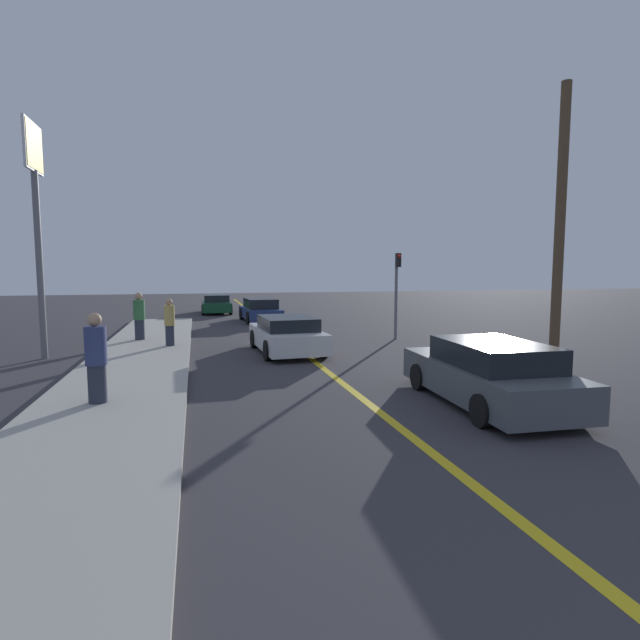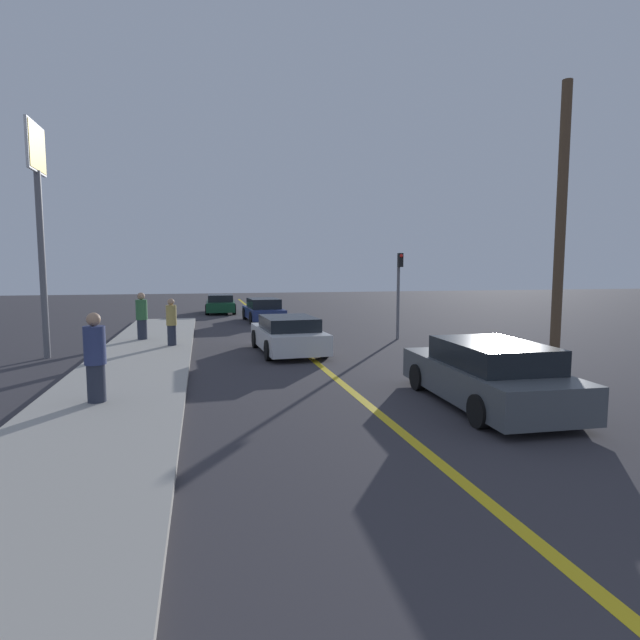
{
  "view_description": "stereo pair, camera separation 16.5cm",
  "coord_description": "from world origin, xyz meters",
  "px_view_note": "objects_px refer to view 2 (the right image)",
  "views": [
    {
      "loc": [
        -3.48,
        0.71,
        2.83
      ],
      "look_at": [
        -0.22,
        13.81,
        1.45
      ],
      "focal_mm": 28.0,
      "sensor_mm": 36.0,
      "label": 1
    },
    {
      "loc": [
        -3.32,
        0.68,
        2.83
      ],
      "look_at": [
        -0.22,
        13.81,
        1.45
      ],
      "focal_mm": 28.0,
      "sensor_mm": 36.0,
      "label": 2
    }
  ],
  "objects_px": {
    "pedestrian_far_standing": "(142,316)",
    "pedestrian_mid_group": "(171,322)",
    "traffic_light": "(399,286)",
    "roadside_sign": "(38,188)",
    "utility_pole": "(560,236)",
    "car_near_right_lane": "(487,374)",
    "car_ahead_center": "(288,335)",
    "pedestrian_near_curb": "(95,358)",
    "car_far_distant": "(263,310)",
    "car_parked_left_lot": "(221,304)"
  },
  "relations": [
    {
      "from": "pedestrian_mid_group",
      "to": "pedestrian_far_standing",
      "type": "distance_m",
      "value": 2.2
    },
    {
      "from": "pedestrian_near_curb",
      "to": "utility_pole",
      "type": "height_order",
      "value": "utility_pole"
    },
    {
      "from": "car_ahead_center",
      "to": "utility_pole",
      "type": "height_order",
      "value": "utility_pole"
    },
    {
      "from": "pedestrian_far_standing",
      "to": "roadside_sign",
      "type": "height_order",
      "value": "roadside_sign"
    },
    {
      "from": "pedestrian_near_curb",
      "to": "pedestrian_far_standing",
      "type": "xyz_separation_m",
      "value": [
        -0.14,
        9.35,
        -0.01
      ]
    },
    {
      "from": "car_near_right_lane",
      "to": "car_ahead_center",
      "type": "bearing_deg",
      "value": 113.97
    },
    {
      "from": "car_near_right_lane",
      "to": "pedestrian_far_standing",
      "type": "height_order",
      "value": "pedestrian_far_standing"
    },
    {
      "from": "pedestrian_near_curb",
      "to": "traffic_light",
      "type": "distance_m",
      "value": 12.68
    },
    {
      "from": "traffic_light",
      "to": "car_ahead_center",
      "type": "bearing_deg",
      "value": -156.02
    },
    {
      "from": "car_near_right_lane",
      "to": "pedestrian_far_standing",
      "type": "bearing_deg",
      "value": 128.52
    },
    {
      "from": "pedestrian_mid_group",
      "to": "roadside_sign",
      "type": "height_order",
      "value": "roadside_sign"
    },
    {
      "from": "car_ahead_center",
      "to": "car_parked_left_lot",
      "type": "xyz_separation_m",
      "value": [
        -1.66,
        16.1,
        -0.02
      ]
    },
    {
      "from": "traffic_light",
      "to": "pedestrian_far_standing",
      "type": "bearing_deg",
      "value": 172.14
    },
    {
      "from": "roadside_sign",
      "to": "pedestrian_near_curb",
      "type": "bearing_deg",
      "value": -67.46
    },
    {
      "from": "car_far_distant",
      "to": "roadside_sign",
      "type": "distance_m",
      "value": 13.38
    },
    {
      "from": "traffic_light",
      "to": "car_parked_left_lot",
      "type": "bearing_deg",
      "value": 115.1
    },
    {
      "from": "car_parked_left_lot",
      "to": "pedestrian_far_standing",
      "type": "bearing_deg",
      "value": -103.33
    },
    {
      "from": "car_ahead_center",
      "to": "pedestrian_near_curb",
      "type": "xyz_separation_m",
      "value": [
        -4.93,
        -5.81,
        0.43
      ]
    },
    {
      "from": "car_far_distant",
      "to": "utility_pole",
      "type": "xyz_separation_m",
      "value": [
        5.2,
        -16.4,
        3.0
      ]
    },
    {
      "from": "pedestrian_far_standing",
      "to": "pedestrian_mid_group",
      "type": "bearing_deg",
      "value": -57.07
    },
    {
      "from": "roadside_sign",
      "to": "traffic_light",
      "type": "bearing_deg",
      "value": 6.49
    },
    {
      "from": "pedestrian_mid_group",
      "to": "utility_pole",
      "type": "distance_m",
      "value": 12.54
    },
    {
      "from": "utility_pole",
      "to": "pedestrian_near_curb",
      "type": "bearing_deg",
      "value": 178.63
    },
    {
      "from": "car_ahead_center",
      "to": "car_far_distant",
      "type": "height_order",
      "value": "car_far_distant"
    },
    {
      "from": "car_ahead_center",
      "to": "pedestrian_far_standing",
      "type": "relative_size",
      "value": 2.43
    },
    {
      "from": "car_parked_left_lot",
      "to": "traffic_light",
      "type": "distance_m",
      "value": 15.47
    },
    {
      "from": "car_parked_left_lot",
      "to": "pedestrian_mid_group",
      "type": "bearing_deg",
      "value": -96.88
    },
    {
      "from": "car_near_right_lane",
      "to": "pedestrian_near_curb",
      "type": "relative_size",
      "value": 2.57
    },
    {
      "from": "traffic_light",
      "to": "roadside_sign",
      "type": "distance_m",
      "value": 12.99
    },
    {
      "from": "car_parked_left_lot",
      "to": "pedestrian_near_curb",
      "type": "height_order",
      "value": "pedestrian_near_curb"
    },
    {
      "from": "roadside_sign",
      "to": "utility_pole",
      "type": "relative_size",
      "value": 1.01
    },
    {
      "from": "car_parked_left_lot",
      "to": "traffic_light",
      "type": "xyz_separation_m",
      "value": [
        6.53,
        -13.94,
        1.57
      ]
    },
    {
      "from": "car_far_distant",
      "to": "pedestrian_far_standing",
      "type": "height_order",
      "value": "pedestrian_far_standing"
    },
    {
      "from": "pedestrian_mid_group",
      "to": "utility_pole",
      "type": "bearing_deg",
      "value": -39.27
    },
    {
      "from": "car_parked_left_lot",
      "to": "traffic_light",
      "type": "bearing_deg",
      "value": -63.06
    },
    {
      "from": "traffic_light",
      "to": "car_near_right_lane",
      "type": "bearing_deg",
      "value": -101.38
    },
    {
      "from": "traffic_light",
      "to": "roadside_sign",
      "type": "xyz_separation_m",
      "value": [
        -12.52,
        -1.42,
        3.16
      ]
    },
    {
      "from": "pedestrian_near_curb",
      "to": "utility_pole",
      "type": "relative_size",
      "value": 0.25
    },
    {
      "from": "car_ahead_center",
      "to": "car_near_right_lane",
      "type": "bearing_deg",
      "value": -71.11
    },
    {
      "from": "pedestrian_mid_group",
      "to": "traffic_light",
      "type": "distance_m",
      "value": 8.84
    },
    {
      "from": "utility_pole",
      "to": "car_parked_left_lot",
      "type": "bearing_deg",
      "value": 108.17
    },
    {
      "from": "car_near_right_lane",
      "to": "car_parked_left_lot",
      "type": "relative_size",
      "value": 1.09
    },
    {
      "from": "traffic_light",
      "to": "roadside_sign",
      "type": "bearing_deg",
      "value": -173.51
    },
    {
      "from": "car_far_distant",
      "to": "traffic_light",
      "type": "height_order",
      "value": "traffic_light"
    },
    {
      "from": "pedestrian_near_curb",
      "to": "pedestrian_mid_group",
      "type": "bearing_deg",
      "value": 82.01
    },
    {
      "from": "car_ahead_center",
      "to": "car_far_distant",
      "type": "bearing_deg",
      "value": 84.96
    },
    {
      "from": "car_far_distant",
      "to": "pedestrian_far_standing",
      "type": "xyz_separation_m",
      "value": [
        -5.48,
        -6.79,
        0.42
      ]
    },
    {
      "from": "pedestrian_near_curb",
      "to": "car_near_right_lane",
      "type": "bearing_deg",
      "value": -11.38
    },
    {
      "from": "car_far_distant",
      "to": "roadside_sign",
      "type": "bearing_deg",
      "value": -133.27
    },
    {
      "from": "car_near_right_lane",
      "to": "traffic_light",
      "type": "height_order",
      "value": "traffic_light"
    }
  ]
}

